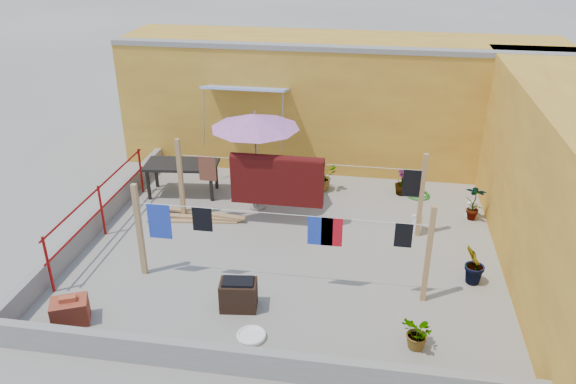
% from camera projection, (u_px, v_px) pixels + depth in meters
% --- Properties ---
extents(ground, '(80.00, 80.00, 0.00)m').
position_uv_depth(ground, '(291.00, 245.00, 11.20)').
color(ground, '#9E998E').
rests_on(ground, ground).
extents(wall_back, '(11.00, 3.27, 3.21)m').
position_uv_depth(wall_back, '(338.00, 100.00, 14.58)').
color(wall_back, gold).
rests_on(wall_back, ground).
extents(parapet_front, '(8.30, 0.16, 0.44)m').
position_uv_depth(parapet_front, '(252.00, 362.00, 7.93)').
color(parapet_front, gray).
rests_on(parapet_front, ground).
extents(parapet_left, '(0.16, 7.30, 0.44)m').
position_uv_depth(parapet_left, '(98.00, 219.00, 11.70)').
color(parapet_left, gray).
rests_on(parapet_left, ground).
extents(red_railing, '(0.05, 4.20, 1.10)m').
position_uv_depth(red_railing, '(101.00, 203.00, 11.26)').
color(red_railing, maroon).
rests_on(red_railing, ground).
extents(clothesline_rig, '(5.09, 2.35, 1.80)m').
position_uv_depth(clothesline_rig, '(279.00, 186.00, 11.34)').
color(clothesline_rig, tan).
rests_on(clothesline_rig, ground).
extents(patio_umbrella, '(2.36, 2.36, 2.27)m').
position_uv_depth(patio_umbrella, '(255.00, 122.00, 11.73)').
color(patio_umbrella, gray).
rests_on(patio_umbrella, ground).
extents(outdoor_table, '(1.74, 1.00, 0.78)m').
position_uv_depth(outdoor_table, '(182.00, 166.00, 12.97)').
color(outdoor_table, black).
rests_on(outdoor_table, ground).
extents(brick_stack, '(0.69, 0.61, 0.49)m').
position_uv_depth(brick_stack, '(70.00, 311.00, 8.97)').
color(brick_stack, '#AA3D27').
rests_on(brick_stack, ground).
extents(lumber_pile, '(2.11, 0.60, 0.13)m').
position_uv_depth(lumber_pile, '(197.00, 217.00, 12.11)').
color(lumber_pile, tan).
rests_on(lumber_pile, ground).
extents(brazier, '(0.65, 0.48, 0.55)m').
position_uv_depth(brazier, '(238.00, 294.00, 9.28)').
color(brazier, black).
rests_on(brazier, ground).
extents(white_basin, '(0.46, 0.46, 0.08)m').
position_uv_depth(white_basin, '(251.00, 336.00, 8.70)').
color(white_basin, white).
rests_on(white_basin, ground).
extents(water_jug_a, '(0.22, 0.22, 0.35)m').
position_uv_depth(water_jug_a, '(472.00, 209.00, 12.24)').
color(water_jug_a, white).
rests_on(water_jug_a, ground).
extents(water_jug_b, '(0.23, 0.23, 0.36)m').
position_uv_depth(water_jug_b, '(417.00, 223.00, 11.67)').
color(water_jug_b, white).
rests_on(water_jug_b, ground).
extents(green_hose, '(0.55, 0.55, 0.08)m').
position_uv_depth(green_hose, '(418.00, 195.00, 13.15)').
color(green_hose, '#1A7119').
rests_on(green_hose, ground).
extents(plant_back_a, '(0.83, 0.81, 0.70)m').
position_uv_depth(plant_back_a, '(323.00, 176.00, 13.34)').
color(plant_back_a, '#1A5217').
rests_on(plant_back_a, ground).
extents(plant_back_b, '(0.42, 0.42, 0.61)m').
position_uv_depth(plant_back_b, '(402.00, 182.00, 13.12)').
color(plant_back_b, '#1A5217').
rests_on(plant_back_b, ground).
extents(plant_right_a, '(0.51, 0.42, 0.83)m').
position_uv_depth(plant_right_a, '(474.00, 202.00, 11.97)').
color(plant_right_a, '#1A5217').
rests_on(plant_right_a, ground).
extents(plant_right_b, '(0.46, 0.52, 0.80)m').
position_uv_depth(plant_right_b, '(475.00, 265.00, 9.83)').
color(plant_right_b, '#1A5217').
rests_on(plant_right_b, ground).
extents(plant_right_c, '(0.63, 0.65, 0.55)m').
position_uv_depth(plant_right_c, '(419.00, 334.00, 8.39)').
color(plant_right_c, '#1A5217').
rests_on(plant_right_c, ground).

